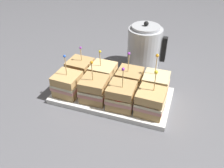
# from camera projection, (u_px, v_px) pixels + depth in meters

# --- Properties ---
(ground_plane) EXTENTS (6.00, 6.00, 0.00)m
(ground_plane) POSITION_uv_depth(u_px,v_px,m) (112.00, 97.00, 0.91)
(ground_plane) COLOR slate
(serving_platter) EXTENTS (0.44, 0.23, 0.02)m
(serving_platter) POSITION_uv_depth(u_px,v_px,m) (112.00, 96.00, 0.91)
(serving_platter) COLOR white
(serving_platter) RESTS_ON ground_plane
(sandwich_front_far_left) EXTENTS (0.10, 0.10, 0.16)m
(sandwich_front_far_left) POSITION_uv_depth(u_px,v_px,m) (68.00, 84.00, 0.88)
(sandwich_front_far_left) COLOR tan
(sandwich_front_far_left) RESTS_ON serving_platter
(sandwich_front_center_left) EXTENTS (0.10, 0.10, 0.16)m
(sandwich_front_center_left) POSITION_uv_depth(u_px,v_px,m) (94.00, 89.00, 0.85)
(sandwich_front_center_left) COLOR tan
(sandwich_front_center_left) RESTS_ON serving_platter
(sandwich_front_center_right) EXTENTS (0.10, 0.10, 0.16)m
(sandwich_front_center_right) POSITION_uv_depth(u_px,v_px,m) (121.00, 96.00, 0.82)
(sandwich_front_center_right) COLOR tan
(sandwich_front_center_right) RESTS_ON serving_platter
(sandwich_front_far_right) EXTENTS (0.10, 0.10, 0.16)m
(sandwich_front_far_right) POSITION_uv_depth(u_px,v_px,m) (151.00, 102.00, 0.79)
(sandwich_front_far_right) COLOR tan
(sandwich_front_far_right) RESTS_ON serving_platter
(sandwich_back_far_left) EXTENTS (0.10, 0.10, 0.15)m
(sandwich_back_far_left) POSITION_uv_depth(u_px,v_px,m) (80.00, 70.00, 0.96)
(sandwich_back_far_left) COLOR tan
(sandwich_back_far_left) RESTS_ON serving_platter
(sandwich_back_center_left) EXTENTS (0.10, 0.10, 0.15)m
(sandwich_back_center_left) POSITION_uv_depth(u_px,v_px,m) (103.00, 75.00, 0.93)
(sandwich_back_center_left) COLOR #DBB77A
(sandwich_back_center_left) RESTS_ON serving_platter
(sandwich_back_center_right) EXTENTS (0.10, 0.10, 0.16)m
(sandwich_back_center_right) POSITION_uv_depth(u_px,v_px,m) (130.00, 80.00, 0.90)
(sandwich_back_center_right) COLOR tan
(sandwich_back_center_right) RESTS_ON serving_platter
(sandwich_back_far_right) EXTENTS (0.10, 0.10, 0.17)m
(sandwich_back_far_right) POSITION_uv_depth(u_px,v_px,m) (155.00, 85.00, 0.87)
(sandwich_back_far_right) COLOR beige
(sandwich_back_far_right) RESTS_ON serving_platter
(kettle_steel) EXTENTS (0.17, 0.15, 0.22)m
(kettle_steel) POSITION_uv_depth(u_px,v_px,m) (144.00, 47.00, 1.05)
(kettle_steel) COLOR #B7BABF
(kettle_steel) RESTS_ON ground_plane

